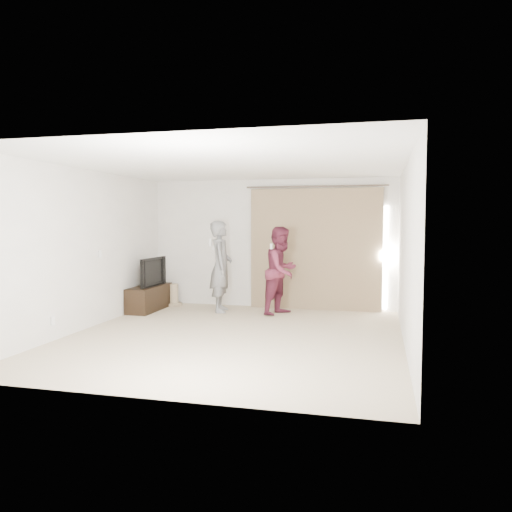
% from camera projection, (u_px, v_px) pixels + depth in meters
% --- Properties ---
extents(floor, '(5.50, 5.50, 0.00)m').
position_uv_depth(floor, '(233.00, 337.00, 7.58)').
color(floor, beige).
rests_on(floor, ground).
extents(wall_back, '(5.00, 0.04, 2.60)m').
position_uv_depth(wall_back, '(271.00, 244.00, 10.15)').
color(wall_back, white).
rests_on(wall_back, ground).
extents(wall_left, '(0.04, 5.50, 2.60)m').
position_uv_depth(wall_left, '(85.00, 249.00, 8.09)').
color(wall_left, white).
rests_on(wall_left, ground).
extents(ceiling, '(5.00, 5.50, 0.01)m').
position_uv_depth(ceiling, '(233.00, 164.00, 7.40)').
color(ceiling, white).
rests_on(ceiling, wall_back).
extents(curtain, '(2.80, 0.11, 2.46)m').
position_uv_depth(curtain, '(316.00, 249.00, 9.87)').
color(curtain, '#8E7457').
rests_on(curtain, ground).
extents(tv_console, '(0.43, 1.25, 0.48)m').
position_uv_depth(tv_console, '(149.00, 298.00, 9.85)').
color(tv_console, black).
rests_on(tv_console, ground).
extents(tv, '(0.16, 0.98, 0.56)m').
position_uv_depth(tv, '(149.00, 272.00, 9.82)').
color(tv, black).
rests_on(tv, tv_console).
extents(scratching_post, '(0.34, 0.34, 0.45)m').
position_uv_depth(scratching_post, '(174.00, 297.00, 10.37)').
color(scratching_post, tan).
rests_on(scratching_post, ground).
extents(person_man, '(0.55, 0.72, 1.76)m').
position_uv_depth(person_man, '(221.00, 266.00, 9.65)').
color(person_man, slate).
rests_on(person_man, ground).
extents(person_woman, '(0.90, 0.99, 1.66)m').
position_uv_depth(person_woman, '(282.00, 271.00, 9.37)').
color(person_woman, maroon).
rests_on(person_woman, ground).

